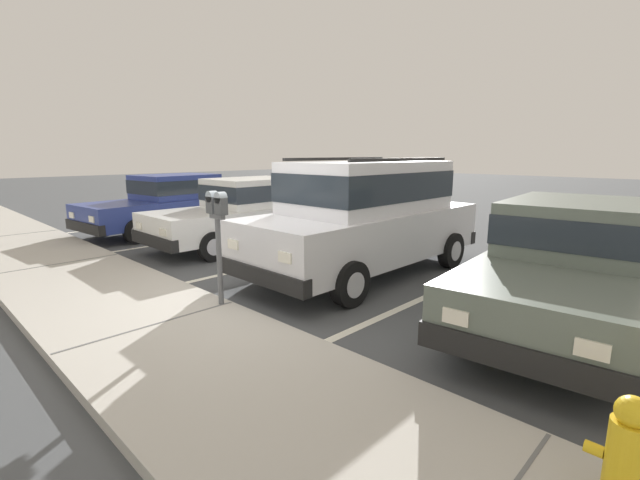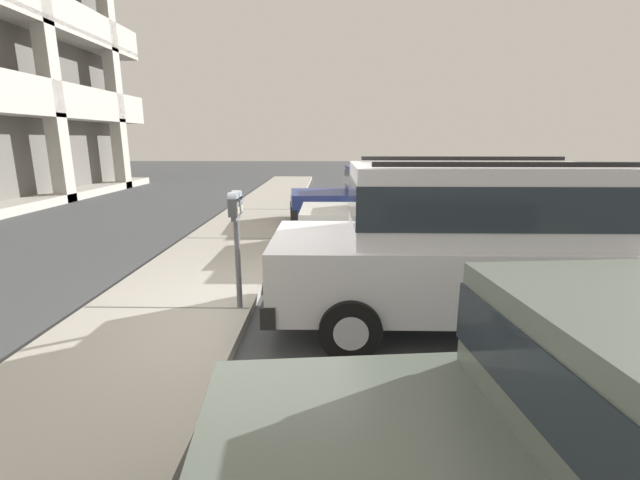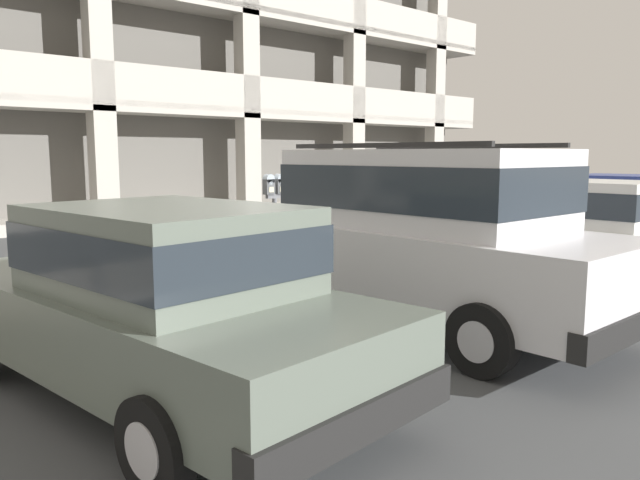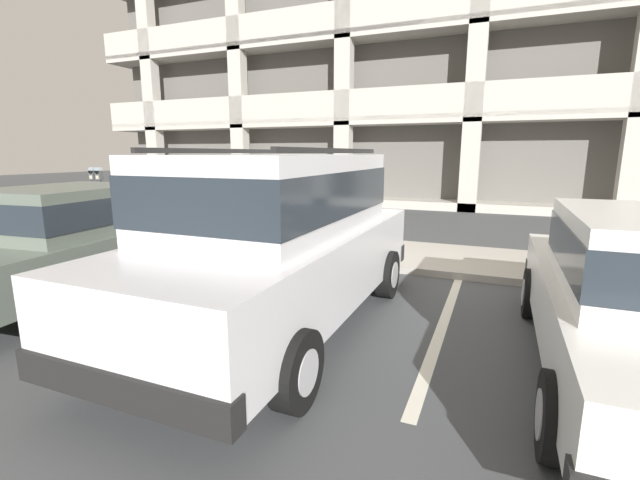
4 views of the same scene
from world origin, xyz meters
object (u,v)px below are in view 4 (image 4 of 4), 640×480
at_px(silver_suv, 279,234).
at_px(parking_meter_near, 368,197).
at_px(fire_hydrant, 174,223).
at_px(parking_meter_far, 97,185).
at_px(red_sedan, 82,236).

bearing_deg(silver_suv, parking_meter_near, 86.15).
height_order(silver_suv, fire_hydrant, silver_suv).
bearing_deg(parking_meter_near, parking_meter_far, 179.69).
bearing_deg(silver_suv, red_sedan, 179.48).
distance_m(red_sedan, parking_meter_near, 4.45).
bearing_deg(silver_suv, parking_meter_far, 155.06).
bearing_deg(parking_meter_far, red_sedan, -43.37).
relative_size(red_sedan, parking_meter_far, 2.98).
bearing_deg(parking_meter_near, fire_hydrant, 176.25).
height_order(parking_meter_near, fire_hydrant, parking_meter_near).
bearing_deg(parking_meter_far, silver_suv, -24.86).
xyz_separation_m(silver_suv, parking_meter_near, (0.19, 2.86, 0.16)).
xyz_separation_m(silver_suv, fire_hydrant, (-4.34, 3.16, -0.62)).
xyz_separation_m(silver_suv, parking_meter_far, (-6.25, 2.90, 0.19)).
height_order(red_sedan, fire_hydrant, red_sedan).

